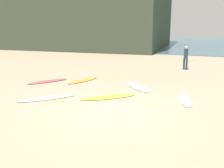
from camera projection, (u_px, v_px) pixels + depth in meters
ground_plane at (109, 113)px, 8.87m from camera, size 120.00×120.00×0.00m
ocean_water at (204, 43)px, 43.80m from camera, size 120.00×40.00×0.08m
coastal_headland at (61, 4)px, 38.62m from camera, size 33.76×22.70×12.73m
surfboard_0 at (48, 81)px, 13.77m from camera, size 1.55×2.27×0.07m
surfboard_1 at (185, 100)px, 10.35m from camera, size 1.05×2.11×0.06m
surfboard_2 at (108, 97)px, 10.72m from camera, size 2.15×2.10×0.07m
surfboard_3 at (47, 98)px, 10.54m from camera, size 1.94×2.19×0.07m
surfboard_4 at (138, 87)px, 12.44m from camera, size 2.12×1.97×0.08m
surfboard_5 at (83, 80)px, 13.99m from camera, size 1.08×2.29×0.07m
beachgoer_near at (186, 57)px, 17.45m from camera, size 0.35×0.35×1.68m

